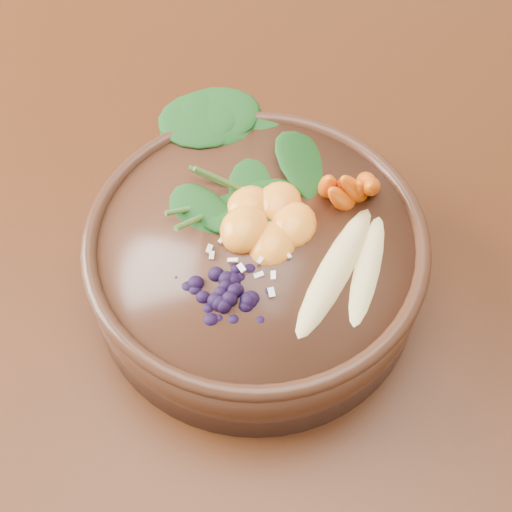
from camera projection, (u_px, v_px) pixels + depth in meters
ground at (276, 426)px, 1.33m from camera, size 4.00×4.00×0.00m
dining_table at (290, 211)px, 0.78m from camera, size 1.60×0.90×0.75m
stoneware_bowl at (256, 263)px, 0.59m from camera, size 0.29×0.29×0.07m
kale_heap at (239, 153)px, 0.58m from camera, size 0.19×0.17×0.04m
carrot_cluster at (353, 162)px, 0.55m from camera, size 0.06×0.06×0.08m
banana_halves at (353, 260)px, 0.53m from camera, size 0.06×0.15×0.03m
mandarin_cluster at (268, 211)px, 0.55m from camera, size 0.08×0.09×0.03m
blueberry_pile at (226, 281)px, 0.51m from camera, size 0.13×0.10×0.04m
coconut_flakes at (248, 253)px, 0.55m from camera, size 0.09×0.07×0.01m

